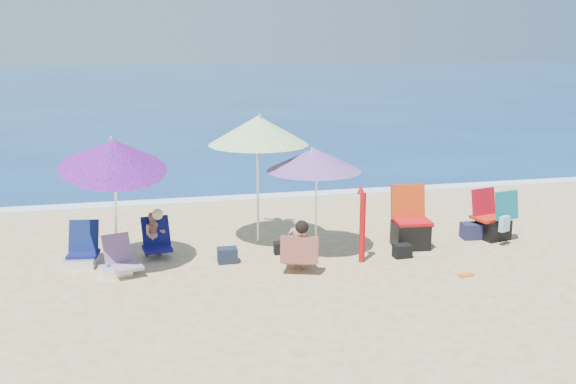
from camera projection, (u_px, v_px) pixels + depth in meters
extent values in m
plane|color=#D8BC84|center=(320.00, 273.00, 10.28)|extent=(120.00, 120.00, 0.00)
cube|color=navy|center=(172.00, 85.00, 52.98)|extent=(120.00, 80.00, 0.12)
cube|color=white|center=(261.00, 197.00, 15.12)|extent=(120.00, 0.50, 0.04)
cylinder|color=white|center=(316.00, 204.00, 11.15)|extent=(0.04, 0.04, 1.71)
cone|color=#E31E8A|center=(314.00, 160.00, 10.89)|extent=(1.99, 1.99, 0.38)
cylinder|color=white|center=(312.00, 150.00, 10.76)|extent=(0.03, 0.03, 0.10)
cylinder|color=white|center=(258.00, 185.00, 11.55)|extent=(0.05, 0.05, 2.15)
cone|color=#56A91A|center=(258.00, 130.00, 11.28)|extent=(2.27, 2.27, 0.51)
cylinder|color=white|center=(260.00, 117.00, 11.19)|extent=(0.04, 0.04, 0.14)
cylinder|color=white|center=(116.00, 208.00, 10.40)|extent=(0.17, 0.50, 1.88)
cone|color=#AC1873|center=(113.00, 154.00, 10.01)|extent=(2.07, 2.12, 0.87)
cylinder|color=white|center=(111.00, 141.00, 9.96)|extent=(0.05, 0.07, 0.13)
cylinder|color=#B00C0E|center=(362.00, 228.00, 10.65)|extent=(0.11, 0.11, 1.18)
cone|color=#A60B1D|center=(361.00, 189.00, 10.54)|extent=(0.16, 0.16, 0.15)
cube|color=#0E134F|center=(83.00, 254.00, 10.63)|extent=(0.53, 0.48, 0.06)
cube|color=#0D1A49|center=(84.00, 236.00, 10.76)|extent=(0.51, 0.34, 0.51)
cube|color=white|center=(80.00, 262.00, 10.55)|extent=(0.55, 0.50, 0.15)
cube|color=#E04F50|center=(128.00, 267.00, 10.08)|extent=(0.51, 0.48, 0.05)
cube|color=#C24448|center=(117.00, 248.00, 10.25)|extent=(0.48, 0.36, 0.45)
cube|color=white|center=(115.00, 271.00, 10.18)|extent=(0.54, 0.50, 0.14)
cube|color=red|center=(412.00, 222.00, 11.47)|extent=(0.67, 0.61, 0.07)
cube|color=#BB330D|center=(408.00, 201.00, 11.63)|extent=(0.63, 0.23, 0.62)
cube|color=black|center=(410.00, 235.00, 11.48)|extent=(0.64, 0.58, 0.44)
cube|color=red|center=(488.00, 218.00, 11.97)|extent=(0.61, 0.57, 0.06)
cube|color=#9E0B19|center=(483.00, 202.00, 12.09)|extent=(0.54, 0.27, 0.52)
cube|color=black|center=(493.00, 229.00, 11.98)|extent=(0.59, 0.55, 0.37)
cube|color=#0B878E|center=(507.00, 205.00, 11.67)|extent=(0.49, 0.27, 0.52)
cube|color=#85BDD4|center=(504.00, 224.00, 11.50)|extent=(0.22, 0.17, 0.28)
imported|color=tan|center=(297.00, 243.00, 10.37)|extent=(0.36, 0.29, 0.86)
cube|color=#290E67|center=(299.00, 259.00, 10.41)|extent=(0.59, 0.55, 0.06)
cube|color=#450D61|center=(300.00, 250.00, 10.13)|extent=(0.63, 0.38, 0.44)
sphere|color=black|center=(302.00, 227.00, 10.07)|extent=(0.21, 0.21, 0.21)
imported|color=#AB7666|center=(154.00, 234.00, 10.99)|extent=(0.41, 0.34, 0.76)
cube|color=#0F0D4D|center=(157.00, 249.00, 10.93)|extent=(0.51, 0.47, 0.06)
cube|color=#0C0F46|center=(156.00, 231.00, 11.06)|extent=(0.50, 0.33, 0.49)
sphere|color=#DEC680|center=(158.00, 214.00, 10.82)|extent=(0.19, 0.19, 0.19)
cube|color=#171F33|center=(227.00, 255.00, 10.72)|extent=(0.33, 0.24, 0.25)
cube|color=black|center=(282.00, 248.00, 11.18)|extent=(0.29, 0.22, 0.20)
cube|color=#1B1C3C|center=(472.00, 231.00, 12.01)|extent=(0.41, 0.33, 0.29)
cube|color=black|center=(402.00, 251.00, 10.98)|extent=(0.30, 0.22, 0.23)
cube|color=orange|center=(466.00, 275.00, 10.12)|extent=(0.26, 0.14, 0.03)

